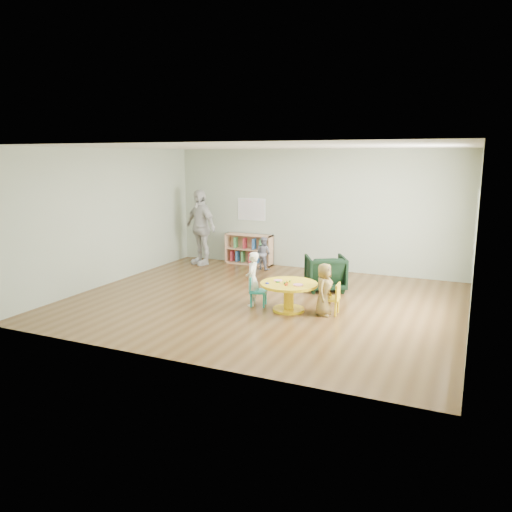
# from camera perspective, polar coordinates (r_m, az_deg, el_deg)

# --- Properties ---
(room) EXTENTS (7.10, 7.00, 2.80)m
(room) POSITION_cam_1_polar(r_m,az_deg,el_deg) (8.91, 0.97, 6.56)
(room) COLOR #54371A
(room) RESTS_ON ground
(activity_table) EXTENTS (0.99, 0.99, 0.54)m
(activity_table) POSITION_cam_1_polar(r_m,az_deg,el_deg) (8.64, 3.77, -4.07)
(activity_table) COLOR yellow
(activity_table) RESTS_ON ground
(kid_chair_left) EXTENTS (0.35, 0.35, 0.54)m
(kid_chair_left) POSITION_cam_1_polar(r_m,az_deg,el_deg) (8.92, 0.03, -3.92)
(kid_chair_left) COLOR #198B7E
(kid_chair_left) RESTS_ON ground
(kid_chair_right) EXTENTS (0.31, 0.31, 0.54)m
(kid_chair_right) POSITION_cam_1_polar(r_m,az_deg,el_deg) (8.55, 8.76, -4.72)
(kid_chair_right) COLOR yellow
(kid_chair_right) RESTS_ON ground
(bookshelf) EXTENTS (1.20, 0.30, 0.75)m
(bookshelf) POSITION_cam_1_polar(r_m,az_deg,el_deg) (12.36, -0.81, 0.77)
(bookshelf) COLOR tan
(bookshelf) RESTS_ON ground
(alphabet_poster) EXTENTS (0.74, 0.01, 0.54)m
(alphabet_poster) POSITION_cam_1_polar(r_m,az_deg,el_deg) (12.33, -0.52, 5.36)
(alphabet_poster) COLOR white
(alphabet_poster) RESTS_ON ground
(armchair) EXTENTS (1.01, 1.02, 0.70)m
(armchair) POSITION_cam_1_polar(r_m,az_deg,el_deg) (10.05, 7.94, -1.91)
(armchair) COLOR black
(armchair) RESTS_ON ground
(child_left) EXTENTS (0.31, 0.40, 0.97)m
(child_left) POSITION_cam_1_polar(r_m,az_deg,el_deg) (8.90, -0.42, -2.63)
(child_left) COLOR white
(child_left) RESTS_ON ground
(child_right) EXTENTS (0.29, 0.44, 0.89)m
(child_right) POSITION_cam_1_polar(r_m,az_deg,el_deg) (8.44, 7.80, -3.80)
(child_right) COLOR gold
(child_right) RESTS_ON ground
(toddler) EXTENTS (0.45, 0.39, 0.78)m
(toddler) POSITION_cam_1_polar(r_m,az_deg,el_deg) (11.75, 0.86, 0.32)
(toddler) COLOR #191F3F
(toddler) RESTS_ON ground
(adult_caretaker) EXTENTS (1.17, 0.85, 1.85)m
(adult_caretaker) POSITION_cam_1_polar(r_m,az_deg,el_deg) (12.34, -6.38, 3.30)
(adult_caretaker) COLOR silver
(adult_caretaker) RESTS_ON ground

